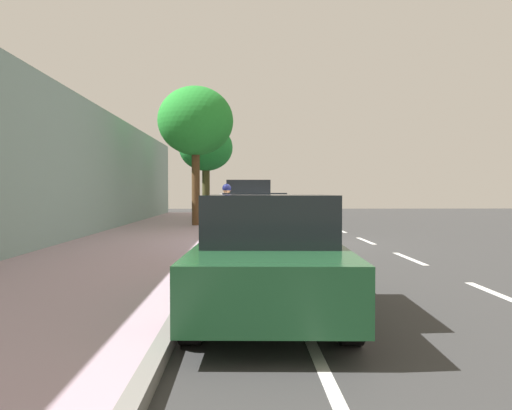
# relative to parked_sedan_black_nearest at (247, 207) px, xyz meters

# --- Properties ---
(ground) EXTENTS (59.20, 59.20, 0.00)m
(ground) POSITION_rel_parked_sedan_black_nearest_xyz_m (-0.79, 11.33, -0.75)
(ground) COLOR #363636
(sidewalk) EXTENTS (4.07, 37.00, 0.15)m
(sidewalk) POSITION_rel_parked_sedan_black_nearest_xyz_m (3.12, 11.33, -0.68)
(sidewalk) COLOR #AF95A6
(sidewalk) RESTS_ON ground
(curb_edge) EXTENTS (0.16, 37.00, 0.15)m
(curb_edge) POSITION_rel_parked_sedan_black_nearest_xyz_m (1.01, 11.33, -0.68)
(curb_edge) COLOR gray
(curb_edge) RESTS_ON ground
(lane_stripe_centre) EXTENTS (0.14, 35.80, 0.01)m
(lane_stripe_centre) POSITION_rel_parked_sedan_black_nearest_xyz_m (-3.62, 10.73, -0.75)
(lane_stripe_centre) COLOR white
(lane_stripe_centre) RESTS_ON ground
(lane_stripe_bike_edge) EXTENTS (0.12, 37.00, 0.01)m
(lane_stripe_bike_edge) POSITION_rel_parked_sedan_black_nearest_xyz_m (-0.46, 11.33, -0.75)
(lane_stripe_bike_edge) COLOR white
(lane_stripe_bike_edge) RESTS_ON ground
(building_facade) EXTENTS (0.50, 37.00, 4.48)m
(building_facade) POSITION_rel_parked_sedan_black_nearest_xyz_m (5.41, 11.33, 1.49)
(building_facade) COLOR #7F9D97
(building_facade) RESTS_ON ground
(parked_sedan_black_nearest) EXTENTS (1.86, 4.41, 1.52)m
(parked_sedan_black_nearest) POSITION_rel_parked_sedan_black_nearest_xyz_m (0.00, 0.00, 0.00)
(parked_sedan_black_nearest) COLOR black
(parked_sedan_black_nearest) RESTS_ON ground
(parked_suv_silver_second) EXTENTS (2.04, 4.74, 1.99)m
(parked_suv_silver_second) POSITION_rel_parked_sedan_black_nearest_xyz_m (0.05, 5.75, 0.27)
(parked_suv_silver_second) COLOR #B7BABF
(parked_suv_silver_second) RESTS_ON ground
(parked_sedan_white_mid) EXTENTS (1.93, 4.45, 1.52)m
(parked_sedan_white_mid) POSITION_rel_parked_sedan_black_nearest_xyz_m (-0.08, 13.36, 0.00)
(parked_sedan_white_mid) COLOR white
(parked_sedan_white_mid) RESTS_ON ground
(parked_sedan_green_far) EXTENTS (1.97, 4.46, 1.52)m
(parked_sedan_green_far) POSITION_rel_parked_sedan_black_nearest_xyz_m (-0.10, 20.06, 0.00)
(parked_sedan_green_far) COLOR #1E512D
(parked_sedan_green_far) RESTS_ON ground
(bicycle_at_curb) EXTENTS (1.36, 1.12, 0.73)m
(bicycle_at_curb) POSITION_rel_parked_sedan_black_nearest_xyz_m (0.54, 11.33, -0.39)
(bicycle_at_curb) COLOR black
(bicycle_at_curb) RESTS_ON ground
(cyclist_with_backpack) EXTENTS (0.55, 0.53, 1.79)m
(cyclist_with_backpack) POSITION_rel_parked_sedan_black_nearest_xyz_m (0.75, 10.90, 0.35)
(cyclist_with_backpack) COLOR #C6B284
(cyclist_with_backpack) RESTS_ON ground
(street_tree_near_cyclist) EXTENTS (2.83, 2.83, 4.93)m
(street_tree_near_cyclist) POSITION_rel_parked_sedan_black_nearest_xyz_m (2.19, -0.46, 3.05)
(street_tree_near_cyclist) COLOR #484524
(street_tree_near_cyclist) RESTS_ON sidewalk
(street_tree_mid_block) EXTENTS (3.11, 3.11, 5.73)m
(street_tree_mid_block) POSITION_rel_parked_sedan_black_nearest_xyz_m (2.19, 5.38, 3.68)
(street_tree_mid_block) COLOR brown
(street_tree_mid_block) RESTS_ON sidewalk
(fire_hydrant) EXTENTS (0.22, 0.22, 0.84)m
(fire_hydrant) POSITION_rel_parked_sedan_black_nearest_xyz_m (1.44, 6.65, -0.18)
(fire_hydrant) COLOR red
(fire_hydrant) RESTS_ON sidewalk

